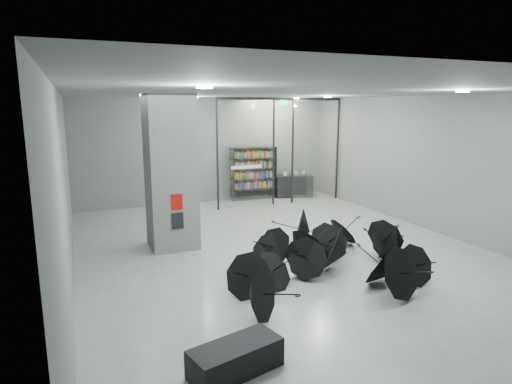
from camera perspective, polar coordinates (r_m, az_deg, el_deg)
name	(u,v)px	position (r m, az deg, el deg)	size (l,w,h in m)	color
room	(292,143)	(10.41, 4.77, 6.45)	(14.00, 14.02, 4.01)	gray
column	(171,172)	(11.55, -11.10, 2.54)	(1.20, 1.20, 4.00)	slate
fire_cabinet	(177,201)	(11.07, -10.31, -1.23)	(0.28, 0.04, 0.38)	#A50A07
info_panel	(178,221)	(11.19, -10.22, -3.73)	(0.30, 0.03, 0.42)	black
exit_sign	(284,102)	(16.18, 3.66, 11.63)	(0.30, 0.06, 0.15)	#0CE533
glass_partition	(281,147)	(16.43, 3.25, 5.91)	(5.06, 0.08, 4.00)	silver
bench	(236,358)	(6.58, -2.69, -20.88)	(1.32, 0.57, 0.43)	black
bookshelf	(254,173)	(17.47, -0.29, 2.48)	(1.90, 0.38, 2.09)	black
shop_counter	(294,186)	(18.03, 4.93, 0.80)	(1.50, 0.60, 0.90)	black
umbrella_cluster	(329,259)	(10.05, 9.58, -8.69)	(5.49, 4.56, 1.30)	black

